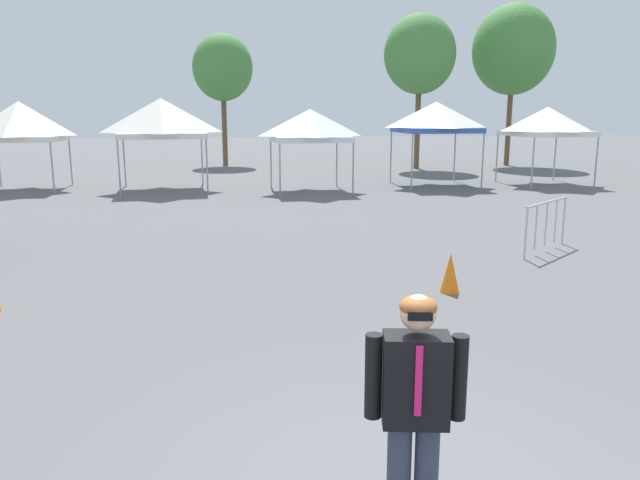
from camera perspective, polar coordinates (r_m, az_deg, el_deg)
The scene contains 11 objects.
canopy_tent_left_of_center at distance 25.68m, azimuth -26.24°, elevation 9.92°, with size 2.88×2.88×3.30m.
canopy_tent_far_right at distance 23.80m, azimuth -14.61°, elevation 10.97°, with size 3.41×3.41×3.41m.
canopy_tent_behind_left at distance 22.71m, azimuth -0.93°, elevation 10.66°, with size 2.83×2.83×3.01m.
canopy_tent_behind_right at distance 24.89m, azimuth 10.81°, elevation 11.20°, with size 2.95×2.95×3.30m.
canopy_tent_behind_center at distance 26.48m, azimuth 20.48°, elevation 10.33°, with size 3.04×3.04×3.11m.
person_foreground at distance 4.10m, azimuth 8.85°, elevation -15.14°, with size 0.64×0.32×1.78m.
tree_behind_tents_center at distance 34.98m, azimuth -9.09°, elevation 15.59°, with size 3.27×3.27×7.09m.
tree_behind_tents_left at distance 35.81m, azimuth 17.62°, elevation 16.58°, with size 4.34×4.34×8.58m.
tree_behind_tents_right at distance 32.71m, azimuth 9.31°, elevation 16.74°, with size 3.63×3.63×7.79m.
crowd_barrier_mid_lot at distance 13.65m, azimuth 20.42°, elevation 2.10°, with size 1.67×1.35×1.08m.
traffic_cone_lot_center at distance 10.16m, azimuth 12.07°, elevation -3.02°, with size 0.32×0.32×0.65m, color orange.
Camera 1 is at (-1.31, -3.79, 2.88)m, focal length 34.24 mm.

